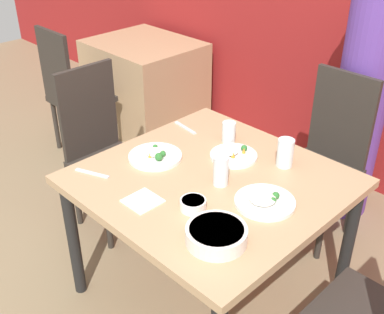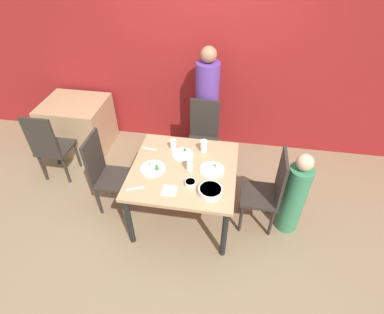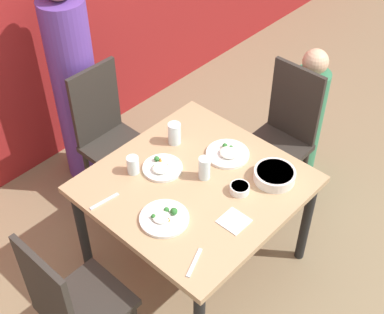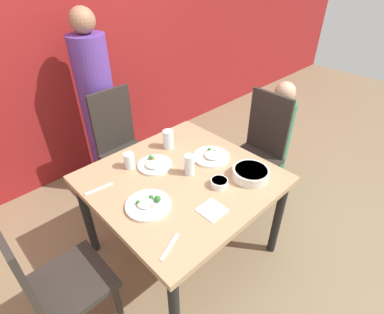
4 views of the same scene
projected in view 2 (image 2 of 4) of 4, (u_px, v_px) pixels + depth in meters
ground_plane at (185, 213)px, 3.63m from camera, size 10.00×10.00×0.00m
wall_back at (204, 55)px, 3.94m from camera, size 10.00×0.06×2.70m
dining_table at (184, 174)px, 3.22m from camera, size 1.11×1.08×0.73m
chair_adult_spot at (203, 136)px, 3.95m from camera, size 0.40×0.40×1.00m
chair_child_spot at (267, 190)px, 3.19m from camera, size 0.40×0.40×1.00m
chair_empty_left at (106, 172)px, 3.41m from camera, size 0.40×0.40×1.00m
person_adult at (207, 109)px, 4.05m from camera, size 0.30×0.30×1.60m
person_child at (294, 196)px, 3.18m from camera, size 0.25×0.25×1.05m
bowl_curry at (210, 191)px, 2.87m from camera, size 0.24×0.24×0.06m
plate_rice_adult at (153, 168)px, 3.14m from camera, size 0.26×0.26×0.06m
plate_rice_child at (212, 169)px, 3.13m from camera, size 0.26×0.26×0.05m
plate_noodles at (182, 154)px, 3.32m from camera, size 0.23×0.23×0.05m
bowl_rice_small at (190, 183)px, 2.96m from camera, size 0.11×0.11×0.05m
glass_water_tall at (189, 164)px, 3.10m from camera, size 0.07×0.07×0.14m
glass_water_short at (204, 146)px, 3.35m from camera, size 0.08×0.08×0.14m
glass_water_center at (173, 144)px, 3.39m from camera, size 0.07×0.07×0.11m
napkin_folded at (169, 191)px, 2.91m from camera, size 0.14×0.14×0.01m
fork_steel at (149, 149)px, 3.42m from camera, size 0.18×0.04×0.01m
spoon_steel at (135, 189)px, 2.93m from camera, size 0.17×0.09×0.01m
background_table at (79, 125)px, 4.43m from camera, size 0.87×0.74×0.74m
chair_background at (50, 146)px, 3.79m from camera, size 0.40×0.40×1.00m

